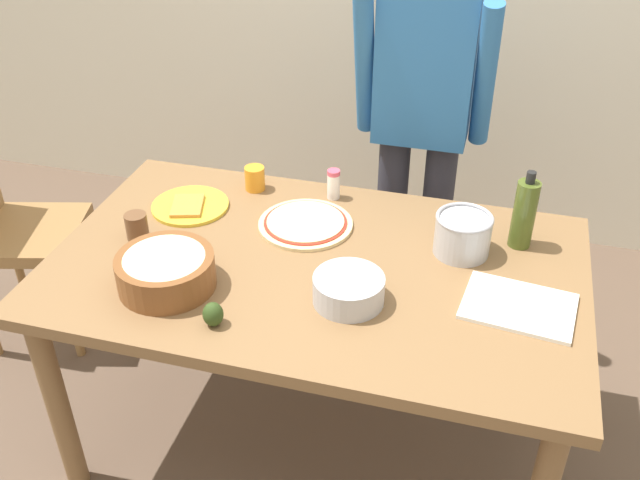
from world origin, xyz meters
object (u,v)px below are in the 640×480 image
at_px(pizza_raw_on_board, 306,223).
at_px(avocado, 213,314).
at_px(cup_orange, 255,178).
at_px(cup_small_brown, 137,226).
at_px(popcorn_bowl, 166,268).
at_px(dining_table, 316,287).
at_px(steel_pot, 463,234).
at_px(chair_wooden_left, 6,220).
at_px(person_cook, 422,115).
at_px(mixing_bowl_steel, 349,289).
at_px(cutting_board_white, 519,306).
at_px(plate_with_slice, 190,206).
at_px(salt_shaker, 334,184).
at_px(olive_oil_bottle, 524,214).

height_order(pizza_raw_on_board, avocado, avocado).
height_order(cup_orange, cup_small_brown, same).
xyz_separation_m(pizza_raw_on_board, popcorn_bowl, (-0.29, -0.41, 0.05)).
distance_m(dining_table, steel_pot, 0.48).
distance_m(chair_wooden_left, avocado, 1.31).
bearing_deg(person_cook, avocado, -108.95).
relative_size(mixing_bowl_steel, cutting_board_white, 0.67).
relative_size(popcorn_bowl, cup_orange, 3.29).
bearing_deg(cutting_board_white, person_cook, 116.47).
bearing_deg(steel_pot, plate_with_slice, 178.67).
xyz_separation_m(dining_table, steel_pot, (0.41, 0.17, 0.16)).
bearing_deg(avocado, salt_shaker, 79.19).
xyz_separation_m(person_cook, mixing_bowl_steel, (-0.05, -0.91, -0.14)).
bearing_deg(cutting_board_white, salt_shaker, 145.17).
distance_m(steel_pot, avocado, 0.79).
height_order(plate_with_slice, cup_small_brown, cup_small_brown).
relative_size(dining_table, cup_orange, 18.82).
bearing_deg(chair_wooden_left, cutting_board_white, -9.18).
bearing_deg(cup_orange, olive_oil_bottle, -7.00).
distance_m(cup_orange, cup_small_brown, 0.47).
bearing_deg(mixing_bowl_steel, avocado, -149.15).
distance_m(pizza_raw_on_board, cup_small_brown, 0.53).
relative_size(cup_small_brown, avocado, 1.21).
height_order(popcorn_bowl, mixing_bowl_steel, popcorn_bowl).
xyz_separation_m(mixing_bowl_steel, steel_pot, (0.28, 0.32, 0.03)).
bearing_deg(avocado, chair_wooden_left, 152.23).
bearing_deg(chair_wooden_left, popcorn_bowl, -26.74).
distance_m(person_cook, plate_with_slice, 0.91).
bearing_deg(chair_wooden_left, cup_orange, 7.06).
xyz_separation_m(dining_table, mixing_bowl_steel, (0.14, -0.15, 0.13)).
height_order(olive_oil_bottle, steel_pot, olive_oil_bottle).
bearing_deg(pizza_raw_on_board, avocado, -100.44).
height_order(person_cook, plate_with_slice, person_cook).
relative_size(person_cook, mixing_bowl_steel, 8.10).
relative_size(pizza_raw_on_board, cup_orange, 3.62).
xyz_separation_m(dining_table, chair_wooden_left, (-1.32, 0.25, -0.13)).
distance_m(steel_pot, salt_shaker, 0.51).
xyz_separation_m(chair_wooden_left, steel_pot, (1.73, -0.08, 0.29)).
relative_size(person_cook, plate_with_slice, 6.23).
bearing_deg(avocado, steel_pot, 40.81).
bearing_deg(cutting_board_white, dining_table, 174.46).
height_order(mixing_bowl_steel, steel_pot, steel_pot).
distance_m(chair_wooden_left, pizza_raw_on_board, 1.25).
bearing_deg(pizza_raw_on_board, chair_wooden_left, 177.10).
bearing_deg(salt_shaker, pizza_raw_on_board, -101.79).
height_order(dining_table, cup_small_brown, cup_small_brown).
xyz_separation_m(chair_wooden_left, avocado, (1.13, -0.60, 0.25)).
distance_m(mixing_bowl_steel, olive_oil_bottle, 0.61).
height_order(chair_wooden_left, avocado, chair_wooden_left).
xyz_separation_m(plate_with_slice, avocado, (0.31, -0.54, 0.03)).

